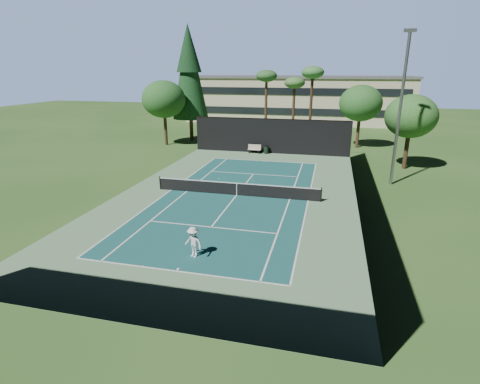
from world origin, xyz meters
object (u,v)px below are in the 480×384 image
object	(u,v)px
tennis_net	(237,189)
tennis_ball_b	(219,179)
player	(193,242)
tennis_ball_a	(143,266)
tennis_ball_c	(253,181)
tennis_ball_d	(219,178)
trash_bin	(266,150)
park_bench	(254,149)

from	to	relation	value
tennis_net	tennis_ball_b	distance (m)	4.92
player	tennis_ball_a	size ratio (longest dim) A/B	26.75
tennis_ball_b	tennis_ball_c	size ratio (longest dim) A/B	1.01
tennis_ball_d	trash_bin	distance (m)	11.65
tennis_ball_b	park_bench	xyz separation A→B (m)	(0.91, 11.45, 0.52)
trash_bin	tennis_ball_c	bearing A→B (deg)	-85.95
tennis_ball_a	tennis_ball_c	size ratio (longest dim) A/B	0.98
player	tennis_ball_b	distance (m)	14.66
player	tennis_ball_b	size ratio (longest dim) A/B	26.01
trash_bin	player	bearing A→B (deg)	-88.46
tennis_ball_a	tennis_ball_d	world-z (taller)	tennis_ball_d
player	trash_bin	distance (m)	25.85
tennis_ball_c	tennis_ball_a	bearing A→B (deg)	-97.78
player	tennis_ball_d	world-z (taller)	player
player	tennis_ball_a	xyz separation A→B (m)	(-2.08, -1.56, -0.80)
tennis_ball_b	park_bench	bearing A→B (deg)	85.44
tennis_ball_d	trash_bin	world-z (taller)	trash_bin
tennis_ball_a	park_bench	world-z (taller)	park_bench
tennis_ball_c	tennis_ball_d	size ratio (longest dim) A/B	0.90
tennis_ball_b	tennis_ball_d	distance (m)	0.11
tennis_ball_a	player	bearing A→B (deg)	36.93
park_bench	trash_bin	size ratio (longest dim) A/B	1.59
player	tennis_ball_d	size ratio (longest dim) A/B	23.77
tennis_net	park_bench	bearing A→B (deg)	96.58
tennis_ball_d	tennis_ball_c	bearing A→B (deg)	0.89
player	trash_bin	world-z (taller)	player
player	tennis_ball_d	bearing A→B (deg)	122.58
tennis_ball_b	tennis_ball_c	distance (m)	3.11
player	tennis_ball_c	xyz separation A→B (m)	(0.11, 14.47, -0.79)
trash_bin	park_bench	bearing A→B (deg)	-177.34
tennis_net	tennis_ball_a	distance (m)	11.96
park_bench	trash_bin	distance (m)	1.40
trash_bin	tennis_net	bearing A→B (deg)	-88.54
tennis_net	player	xyz separation A→B (m)	(0.30, -10.25, 0.27)
tennis_ball_c	trash_bin	distance (m)	11.41
tennis_ball_b	trash_bin	xyz separation A→B (m)	(2.31, 11.51, 0.45)
trash_bin	tennis_ball_a	bearing A→B (deg)	-92.90
tennis_ball_d	trash_bin	size ratio (longest dim) A/B	0.07
tennis_ball_a	park_bench	bearing A→B (deg)	90.02
tennis_net	player	bearing A→B (deg)	-88.34
player	park_bench	bearing A→B (deg)	115.66
tennis_net	tennis_ball_d	xyz separation A→B (m)	(-2.65, 4.17, -0.52)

